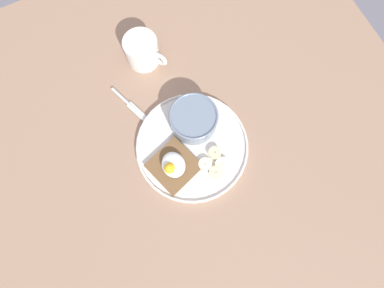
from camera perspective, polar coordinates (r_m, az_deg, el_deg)
name	(u,v)px	position (r cm, az deg, el deg)	size (l,w,h in cm)	color
ground_plane	(192,148)	(75.34, 0.00, -0.76)	(120.00, 120.00, 2.00)	#97755C
plate	(192,146)	(73.60, 0.00, -0.43)	(27.74, 27.74, 1.60)	silver
oatmeal_bowl	(193,119)	(72.37, 0.29, 4.71)	(11.71, 11.71, 5.68)	slate
toast_slice	(174,166)	(71.85, -3.46, -4.21)	(13.05, 13.05, 1.10)	brown
poached_egg	(173,165)	(70.00, -3.68, -4.07)	(6.31, 5.44, 3.44)	white
banana_slice_front	(205,164)	(71.92, 2.51, -3.89)	(3.72, 3.73, 1.20)	beige
banana_slice_left	(216,173)	(71.58, 4.58, -5.46)	(4.48, 4.42, 1.68)	#F4E8B0
banana_slice_back	(222,164)	(72.23, 5.76, -3.85)	(4.63, 4.61, 1.18)	beige
banana_slice_right	(215,153)	(72.35, 4.36, -1.72)	(4.36, 4.28, 1.93)	beige
coffee_mug	(142,51)	(81.25, -9.41, 17.11)	(10.74, 9.04, 7.75)	white
knife	(130,104)	(79.08, -11.81, 7.38)	(12.68, 5.86, 0.80)	silver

